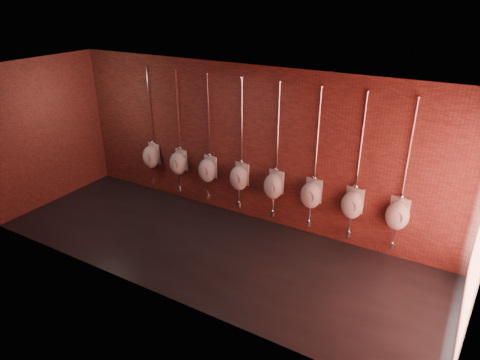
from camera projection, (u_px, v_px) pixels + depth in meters
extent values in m
plane|color=black|center=(210.00, 248.00, 8.08)|extent=(8.50, 8.50, 0.00)
cube|color=black|center=(204.00, 78.00, 6.76)|extent=(8.50, 3.00, 0.04)
cube|color=brown|center=(249.00, 145.00, 8.60)|extent=(8.50, 0.04, 3.20)
cube|color=brown|center=(149.00, 205.00, 6.24)|extent=(8.50, 0.04, 3.20)
cube|color=brown|center=(47.00, 132.00, 9.37)|extent=(0.04, 3.00, 3.20)
ellipsoid|color=white|center=(151.00, 157.00, 9.92)|extent=(0.46, 0.42, 0.53)
cube|color=white|center=(155.00, 153.00, 10.01)|extent=(0.34, 0.10, 0.48)
cylinder|color=#9E9E9E|center=(147.00, 158.00, 9.81)|extent=(0.23, 0.06, 0.23)
cylinder|color=white|center=(150.00, 107.00, 9.54)|extent=(0.03, 0.03, 1.78)
sphere|color=white|center=(153.00, 142.00, 9.87)|extent=(0.10, 0.10, 0.10)
cylinder|color=white|center=(146.00, 67.00, 9.17)|extent=(0.06, 0.06, 0.01)
cylinder|color=white|center=(152.00, 172.00, 10.08)|extent=(0.04, 0.04, 0.34)
cylinder|color=white|center=(153.00, 181.00, 10.17)|extent=(0.10, 0.10, 0.13)
cylinder|color=white|center=(156.00, 179.00, 10.24)|extent=(0.04, 0.18, 0.04)
ellipsoid|color=white|center=(178.00, 163.00, 9.56)|extent=(0.46, 0.42, 0.53)
cube|color=white|center=(182.00, 159.00, 9.64)|extent=(0.34, 0.10, 0.48)
cylinder|color=#9E9E9E|center=(174.00, 164.00, 9.44)|extent=(0.23, 0.06, 0.23)
cylinder|color=white|center=(178.00, 112.00, 9.17)|extent=(0.03, 0.03, 1.78)
sphere|color=white|center=(180.00, 148.00, 9.51)|extent=(0.10, 0.10, 0.10)
cylinder|color=white|center=(176.00, 70.00, 8.81)|extent=(0.06, 0.06, 0.01)
cylinder|color=white|center=(179.00, 179.00, 9.71)|extent=(0.04, 0.04, 0.34)
cylinder|color=white|center=(180.00, 188.00, 9.81)|extent=(0.10, 0.10, 0.13)
cylinder|color=white|center=(182.00, 187.00, 9.88)|extent=(0.04, 0.18, 0.04)
ellipsoid|color=white|center=(207.00, 170.00, 9.19)|extent=(0.46, 0.42, 0.53)
cube|color=white|center=(211.00, 166.00, 9.28)|extent=(0.34, 0.10, 0.48)
cylinder|color=#9E9E9E|center=(204.00, 171.00, 9.08)|extent=(0.23, 0.06, 0.23)
cylinder|color=white|center=(209.00, 117.00, 8.81)|extent=(0.03, 0.03, 1.78)
sphere|color=white|center=(210.00, 155.00, 9.14)|extent=(0.10, 0.10, 0.10)
cylinder|color=white|center=(207.00, 73.00, 8.44)|extent=(0.06, 0.06, 0.01)
cylinder|color=white|center=(208.00, 186.00, 9.35)|extent=(0.04, 0.04, 0.34)
cylinder|color=white|center=(208.00, 196.00, 9.44)|extent=(0.10, 0.10, 0.13)
cylinder|color=white|center=(210.00, 194.00, 9.51)|extent=(0.04, 0.18, 0.04)
ellipsoid|color=white|center=(239.00, 178.00, 8.83)|extent=(0.46, 0.42, 0.53)
cube|color=white|center=(242.00, 173.00, 8.91)|extent=(0.34, 0.10, 0.48)
cylinder|color=#9E9E9E|center=(236.00, 179.00, 8.71)|extent=(0.23, 0.06, 0.23)
cylinder|color=white|center=(242.00, 123.00, 8.45)|extent=(0.03, 0.03, 1.78)
sphere|color=white|center=(242.00, 162.00, 8.78)|extent=(0.10, 0.10, 0.10)
cylinder|color=white|center=(242.00, 77.00, 8.08)|extent=(0.06, 0.06, 0.01)
cylinder|color=white|center=(239.00, 194.00, 8.99)|extent=(0.04, 0.04, 0.34)
cylinder|color=white|center=(239.00, 204.00, 9.08)|extent=(0.10, 0.10, 0.13)
cylinder|color=white|center=(241.00, 202.00, 9.15)|extent=(0.04, 0.18, 0.04)
ellipsoid|color=white|center=(273.00, 186.00, 8.47)|extent=(0.46, 0.42, 0.53)
cube|color=white|center=(277.00, 181.00, 8.55)|extent=(0.34, 0.10, 0.48)
cylinder|color=#9E9E9E|center=(270.00, 187.00, 8.35)|extent=(0.23, 0.06, 0.23)
cylinder|color=white|center=(278.00, 129.00, 8.08)|extent=(0.03, 0.03, 1.78)
sphere|color=white|center=(276.00, 169.00, 8.41)|extent=(0.10, 0.10, 0.10)
cylinder|color=white|center=(280.00, 82.00, 7.72)|extent=(0.06, 0.06, 0.01)
cylinder|color=white|center=(273.00, 203.00, 8.62)|extent=(0.04, 0.04, 0.34)
cylinder|color=white|center=(272.00, 213.00, 8.72)|extent=(0.10, 0.10, 0.13)
cylinder|color=white|center=(274.00, 211.00, 8.78)|extent=(0.04, 0.18, 0.04)
ellipsoid|color=white|center=(311.00, 195.00, 8.10)|extent=(0.46, 0.42, 0.53)
cube|color=white|center=(314.00, 190.00, 8.19)|extent=(0.34, 0.10, 0.48)
cylinder|color=#9E9E9E|center=(308.00, 196.00, 7.98)|extent=(0.23, 0.06, 0.23)
cylinder|color=white|center=(318.00, 136.00, 7.72)|extent=(0.03, 0.03, 1.78)
sphere|color=white|center=(314.00, 177.00, 8.05)|extent=(0.10, 0.10, 0.10)
cylinder|color=white|center=(322.00, 86.00, 7.35)|extent=(0.06, 0.06, 0.01)
cylinder|color=white|center=(310.00, 213.00, 8.26)|extent=(0.04, 0.04, 0.34)
cylinder|color=white|center=(309.00, 223.00, 8.35)|extent=(0.10, 0.10, 0.13)
cylinder|color=white|center=(311.00, 221.00, 8.42)|extent=(0.04, 0.18, 0.04)
ellipsoid|color=white|center=(352.00, 205.00, 7.74)|extent=(0.46, 0.42, 0.53)
cube|color=white|center=(355.00, 199.00, 7.82)|extent=(0.34, 0.10, 0.48)
cylinder|color=#9E9E9E|center=(350.00, 206.00, 7.62)|extent=(0.23, 0.06, 0.23)
cylinder|color=white|center=(361.00, 143.00, 7.35)|extent=(0.03, 0.03, 1.78)
sphere|color=white|center=(356.00, 186.00, 7.68)|extent=(0.10, 0.10, 0.10)
cylinder|color=white|center=(368.00, 91.00, 6.99)|extent=(0.06, 0.06, 0.01)
cylinder|color=white|center=(350.00, 223.00, 7.89)|extent=(0.04, 0.04, 0.34)
cylinder|color=white|center=(349.00, 234.00, 7.99)|extent=(0.10, 0.10, 0.13)
cylinder|color=white|center=(350.00, 232.00, 8.06)|extent=(0.04, 0.18, 0.04)
ellipsoid|color=white|center=(397.00, 216.00, 7.37)|extent=(0.46, 0.42, 0.53)
cube|color=white|center=(399.00, 210.00, 7.46)|extent=(0.34, 0.10, 0.48)
cylinder|color=#9E9E9E|center=(396.00, 217.00, 7.25)|extent=(0.23, 0.06, 0.23)
cylinder|color=white|center=(409.00, 151.00, 6.99)|extent=(0.03, 0.03, 1.78)
sphere|color=white|center=(401.00, 196.00, 7.32)|extent=(0.10, 0.10, 0.10)
cylinder|color=white|center=(419.00, 97.00, 6.62)|extent=(0.06, 0.06, 0.01)
cylinder|color=white|center=(394.00, 234.00, 7.53)|extent=(0.04, 0.04, 0.34)
cylinder|color=white|center=(392.00, 246.00, 7.62)|extent=(0.10, 0.10, 0.13)
cylinder|color=white|center=(393.00, 243.00, 7.69)|extent=(0.04, 0.18, 0.04)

